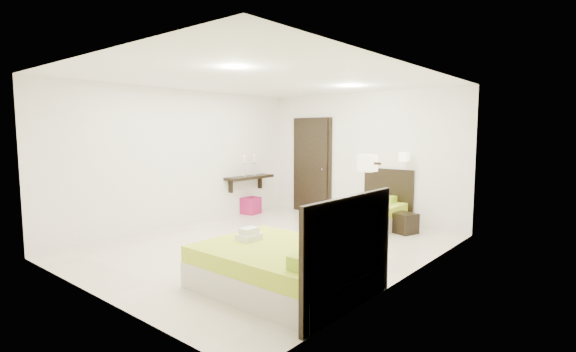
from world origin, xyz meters
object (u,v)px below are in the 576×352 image
Objects in this scene: bed_single at (369,216)px; bed_double at (287,266)px; nightstand at (404,223)px; ottoman at (250,205)px.

bed_single is 3.32m from bed_double.
bed_single reaches higher than nightstand.
ottoman is (-3.51, 2.93, -0.10)m from bed_double.
bed_single is 4.26× the size of nightstand.
nightstand is (0.59, 0.20, -0.08)m from bed_single.
bed_single reaches higher than ottoman.
ottoman is at bearing -173.82° from bed_single.
nightstand is at bearing 18.73° from bed_single.
nightstand is at bearing 92.31° from bed_double.
bed_double is 4.58m from ottoman.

